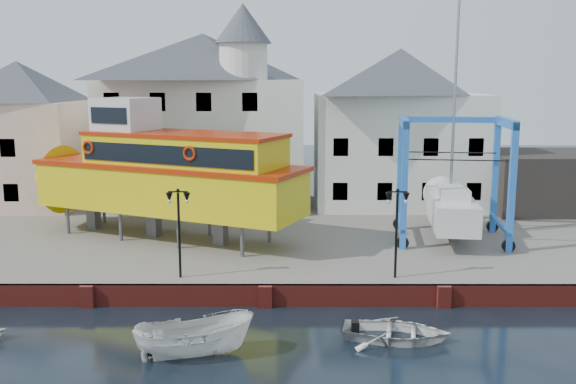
{
  "coord_description": "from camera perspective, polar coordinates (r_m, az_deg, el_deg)",
  "views": [
    {
      "loc": [
        1.08,
        -27.47,
        10.18
      ],
      "look_at": [
        1.0,
        7.0,
        4.0
      ],
      "focal_mm": 40.0,
      "sensor_mm": 36.0,
      "label": 1
    }
  ],
  "objects": [
    {
      "name": "motorboat_a",
      "position": [
        24.71,
        -8.26,
        -14.28
      ],
      "size": [
        4.72,
        2.72,
        1.72
      ],
      "primitive_type": "imported",
      "rotation": [
        0.0,
        0.0,
        1.82
      ],
      "color": "silver",
      "rests_on": "ground"
    },
    {
      "name": "motorboat_b",
      "position": [
        26.25,
        9.53,
        -12.8
      ],
      "size": [
        4.72,
        3.77,
        0.87
      ],
      "primitive_type": "imported",
      "rotation": [
        0.0,
        0.0,
        1.38
      ],
      "color": "silver",
      "rests_on": "ground"
    },
    {
      "name": "lamp_post_left",
      "position": [
        29.73,
        -9.71,
        -1.64
      ],
      "size": [
        1.12,
        0.32,
        4.2
      ],
      "color": "black",
      "rests_on": "hardstanding"
    },
    {
      "name": "building_pink",
      "position": [
        49.48,
        -22.63,
        4.71
      ],
      "size": [
        8.0,
        7.0,
        10.3
      ],
      "color": "beige",
      "rests_on": "hardstanding"
    },
    {
      "name": "shed_dark",
      "position": [
        48.48,
        21.82,
        0.91
      ],
      "size": [
        8.0,
        7.0,
        4.0
      ],
      "primitive_type": "cube",
      "color": "#262422",
      "rests_on": "hardstanding"
    },
    {
      "name": "lamp_post_right",
      "position": [
        29.71,
        9.67,
        -1.65
      ],
      "size": [
        1.12,
        0.32,
        4.2
      ],
      "color": "black",
      "rests_on": "hardstanding"
    },
    {
      "name": "building_white_right",
      "position": [
        47.28,
        9.82,
        5.67
      ],
      "size": [
        12.0,
        8.0,
        11.2
      ],
      "color": "silver",
      "rests_on": "hardstanding"
    },
    {
      "name": "building_white_main",
      "position": [
        46.34,
        -7.29,
        6.57
      ],
      "size": [
        14.0,
        8.3,
        14.0
      ],
      "color": "silver",
      "rests_on": "hardstanding"
    },
    {
      "name": "travel_lift",
      "position": [
        38.27,
        14.15,
        -0.6
      ],
      "size": [
        6.79,
        9.07,
        13.39
      ],
      "rotation": [
        0.0,
        0.0,
        -0.12
      ],
      "color": "#1A54B0",
      "rests_on": "hardstanding"
    },
    {
      "name": "hardstanding",
      "position": [
        39.69,
        -1.43,
        -3.96
      ],
      "size": [
        44.0,
        22.0,
        1.0
      ],
      "primitive_type": "cube",
      "color": "slate",
      "rests_on": "ground"
    },
    {
      "name": "tour_boat",
      "position": [
        37.67,
        -11.95,
        1.71
      ],
      "size": [
        18.55,
        11.71,
        8.02
      ],
      "rotation": [
        0.0,
        0.0,
        -0.43
      ],
      "color": "#59595E",
      "rests_on": "hardstanding"
    },
    {
      "name": "ground",
      "position": [
        29.32,
        -2.02,
        -10.16
      ],
      "size": [
        140.0,
        140.0,
        0.0
      ],
      "primitive_type": "plane",
      "color": "black",
      "rests_on": "ground"
    },
    {
      "name": "quay_wall",
      "position": [
        29.25,
        -2.02,
        -9.17
      ],
      "size": [
        44.0,
        0.47,
        1.0
      ],
      "color": "maroon",
      "rests_on": "ground"
    }
  ]
}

